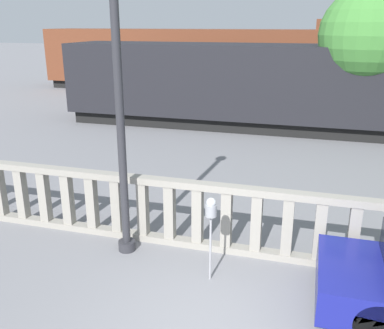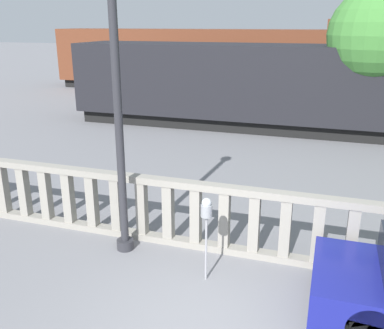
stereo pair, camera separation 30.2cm
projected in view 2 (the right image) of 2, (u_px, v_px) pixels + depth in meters
The scene contains 6 objects.
balustrade at pixel (239, 222), 8.28m from camera, with size 16.67×0.24×1.42m.
lamppost at pixel (118, 107), 7.78m from camera, with size 0.35×0.35×5.41m.
parking_meter at pixel (206, 213), 7.25m from camera, with size 0.20×0.20×1.57m.
train_near at pixel (306, 87), 17.47m from camera, with size 19.51×3.04×4.12m.
train_far at pixel (210, 59), 27.91m from camera, with size 20.75×3.09×4.57m.
tree_right at pixel (376, 36), 15.68m from camera, with size 3.49×3.49×5.68m.
Camera 2 is at (1.47, -5.01, 4.37)m, focal length 40.00 mm.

